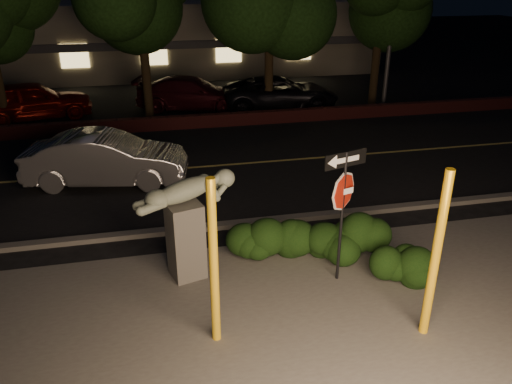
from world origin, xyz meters
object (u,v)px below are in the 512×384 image
(yellow_pole_left, at_px, (214,264))
(silver_sedan, at_px, (106,159))
(parked_car_red, at_px, (32,101))
(sculpture, at_px, (186,216))
(yellow_pole_right, at_px, (436,257))
(parked_car_darkred, at_px, (192,93))
(signpost, at_px, (344,192))
(parked_car_dark, at_px, (280,93))

(yellow_pole_left, height_order, silver_sedan, yellow_pole_left)
(parked_car_red, bearing_deg, yellow_pole_left, -173.50)
(sculpture, bearing_deg, yellow_pole_right, -50.13)
(sculpture, xyz_separation_m, parked_car_darkred, (1.39, 13.09, -0.62))
(yellow_pole_right, height_order, parked_car_red, yellow_pole_right)
(silver_sedan, xyz_separation_m, parked_car_darkred, (3.21, 7.83, -0.04))
(yellow_pole_right, relative_size, parked_car_darkred, 0.62)
(yellow_pole_right, distance_m, parked_car_darkred, 15.89)
(yellow_pole_right, xyz_separation_m, parked_car_darkred, (-2.32, 15.70, -0.79))
(yellow_pole_left, xyz_separation_m, sculpture, (-0.26, 2.02, -0.14))
(silver_sedan, bearing_deg, yellow_pole_left, -154.12)
(yellow_pole_right, distance_m, sculpture, 4.54)
(yellow_pole_right, xyz_separation_m, sculpture, (-3.71, 2.61, -0.17))
(sculpture, bearing_deg, parked_car_red, 96.65)
(parked_car_red, bearing_deg, yellow_pole_right, -163.62)
(signpost, relative_size, silver_sedan, 0.60)
(yellow_pole_left, bearing_deg, sculpture, 97.24)
(yellow_pole_left, bearing_deg, yellow_pole_right, -9.66)
(yellow_pole_right, distance_m, parked_car_red, 17.80)
(yellow_pole_left, bearing_deg, silver_sedan, 105.88)
(sculpture, xyz_separation_m, parked_car_dark, (5.18, 12.34, -0.62))
(signpost, relative_size, sculpture, 1.25)
(parked_car_dark, bearing_deg, sculpture, 162.12)
(yellow_pole_left, distance_m, yellow_pole_right, 3.51)
(parked_car_darkred, distance_m, parked_car_dark, 3.86)
(silver_sedan, height_order, parked_car_darkred, silver_sedan)
(silver_sedan, height_order, parked_car_dark, silver_sedan)
(parked_car_red, bearing_deg, signpost, -163.06)
(parked_car_darkred, bearing_deg, sculpture, -170.47)
(yellow_pole_right, relative_size, sculpture, 1.39)
(parked_car_red, distance_m, parked_car_dark, 10.29)
(yellow_pole_left, distance_m, parked_car_dark, 15.20)
(silver_sedan, distance_m, parked_car_red, 8.25)
(sculpture, bearing_deg, parked_car_dark, 52.19)
(yellow_pole_left, xyz_separation_m, parked_car_darkred, (1.14, 15.11, -0.76))
(sculpture, height_order, parked_car_darkred, sculpture)
(silver_sedan, bearing_deg, yellow_pole_right, -134.92)
(yellow_pole_left, relative_size, parked_car_darkred, 0.60)
(sculpture, bearing_deg, signpost, -30.54)
(signpost, bearing_deg, parked_car_dark, 63.60)
(parked_car_dark, bearing_deg, parked_car_darkred, 83.61)
(yellow_pole_right, bearing_deg, sculpture, 144.90)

